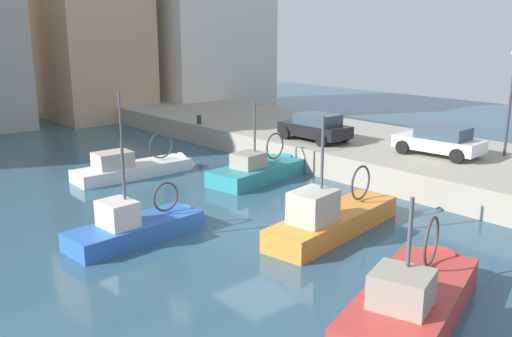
# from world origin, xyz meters

# --- Properties ---
(water_surface) EXTENTS (80.00, 80.00, 0.00)m
(water_surface) POSITION_xyz_m (0.00, 0.00, 0.00)
(water_surface) COLOR #2D5166
(water_surface) RESTS_ON ground
(quay_wall) EXTENTS (9.00, 56.00, 1.20)m
(quay_wall) POSITION_xyz_m (11.50, 0.00, 0.60)
(quay_wall) COLOR #9E9384
(quay_wall) RESTS_ON ground
(fishing_boat_orange) EXTENTS (7.06, 2.58, 4.92)m
(fishing_boat_orange) POSITION_xyz_m (2.15, -1.77, 0.16)
(fishing_boat_orange) COLOR orange
(fishing_boat_orange) RESTS_ON ground
(fishing_boat_red) EXTENTS (6.61, 3.80, 4.15)m
(fishing_boat_red) POSITION_xyz_m (-0.65, -6.78, 0.10)
(fishing_boat_red) COLOR #BC3833
(fishing_boat_red) RESTS_ON ground
(fishing_boat_blue) EXTENTS (5.52, 1.99, 4.12)m
(fishing_boat_blue) POSITION_xyz_m (-3.24, 2.14, 0.12)
(fishing_boat_blue) COLOR #2D60B7
(fishing_boat_blue) RESTS_ON ground
(fishing_boat_white) EXTENTS (6.47, 2.01, 4.87)m
(fishing_boat_white) POSITION_xyz_m (0.71, 9.59, 0.13)
(fishing_boat_white) COLOR white
(fishing_boat_white) RESTS_ON ground
(fishing_boat_teal) EXTENTS (5.90, 2.75, 4.57)m
(fishing_boat_teal) POSITION_xyz_m (4.79, 5.23, 0.10)
(fishing_boat_teal) COLOR teal
(fishing_boat_teal) RESTS_ON ground
(parked_car_white) EXTENTS (2.21, 4.01, 1.37)m
(parked_car_white) POSITION_xyz_m (10.69, -0.41, 1.90)
(parked_car_white) COLOR silver
(parked_car_white) RESTS_ON quay_wall
(parked_car_black) EXTENTS (1.98, 3.83, 1.43)m
(parked_car_black) POSITION_xyz_m (8.93, 5.73, 1.93)
(parked_car_black) COLOR black
(parked_car_black) RESTS_ON quay_wall
(mooring_bollard_mid) EXTENTS (0.28, 0.28, 0.55)m
(mooring_bollard_mid) POSITION_xyz_m (7.35, 14.00, 1.48)
(mooring_bollard_mid) COLOR #2D2D33
(mooring_bollard_mid) RESTS_ON quay_wall
(quay_streetlamp) EXTENTS (0.36, 0.36, 4.83)m
(quay_streetlamp) POSITION_xyz_m (13.00, -2.37, 4.45)
(quay_streetlamp) COLOR #38383D
(quay_streetlamp) RESTS_ON quay_wall
(waterfront_building_west_mid) EXTENTS (7.32, 8.98, 16.99)m
(waterfront_building_west_mid) POSITION_xyz_m (7.07, 28.26, 8.52)
(waterfront_building_west_mid) COLOR tan
(waterfront_building_west_mid) RESTS_ON ground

